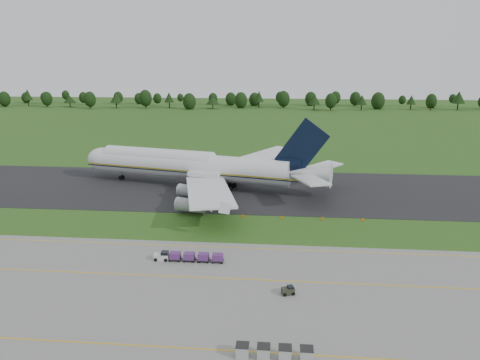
# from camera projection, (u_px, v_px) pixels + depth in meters

# --- Properties ---
(ground) EXTENTS (600.00, 600.00, 0.00)m
(ground) POSITION_uv_depth(u_px,v_px,m) (245.00, 228.00, 92.68)
(ground) COLOR #285018
(ground) RESTS_ON ground
(apron) EXTENTS (300.00, 52.00, 0.06)m
(apron) POSITION_uv_depth(u_px,v_px,m) (223.00, 322.00, 59.93)
(apron) COLOR slate
(apron) RESTS_ON ground
(taxiway) EXTENTS (300.00, 40.00, 0.08)m
(taxiway) POSITION_uv_depth(u_px,v_px,m) (254.00, 190.00, 119.63)
(taxiway) COLOR black
(taxiway) RESTS_ON ground
(apron_markings) EXTENTS (300.00, 30.20, 0.01)m
(apron_markings) POSITION_uv_depth(u_px,v_px,m) (229.00, 295.00, 66.68)
(apron_markings) COLOR gold
(apron_markings) RESTS_ON apron
(tree_line) EXTENTS (525.27, 23.10, 11.88)m
(tree_line) POSITION_uv_depth(u_px,v_px,m) (257.00, 100.00, 303.49)
(tree_line) COLOR black
(tree_line) RESTS_ON ground
(aircraft) EXTENTS (68.72, 64.98, 19.22)m
(aircraft) POSITION_uv_depth(u_px,v_px,m) (195.00, 166.00, 121.54)
(aircraft) COLOR silver
(aircraft) RESTS_ON ground
(baggage_train) EXTENTS (11.65, 1.49, 1.43)m
(baggage_train) POSITION_uv_depth(u_px,v_px,m) (188.00, 257.00, 77.55)
(baggage_train) COLOR silver
(baggage_train) RESTS_ON apron
(utility_cart) EXTENTS (2.02, 1.56, 0.98)m
(utility_cart) POSITION_uv_depth(u_px,v_px,m) (288.00, 291.00, 66.72)
(utility_cart) COLOR #292C1F
(utility_cart) RESTS_ON apron
(uld_row) EXTENTS (8.71, 1.51, 1.49)m
(uld_row) POSITION_uv_depth(u_px,v_px,m) (274.00, 352.00, 52.48)
(uld_row) COLOR #A0A0A0
(uld_row) RESTS_ON apron
(edge_markers) EXTENTS (25.41, 0.30, 0.60)m
(edge_markers) POSITION_uv_depth(u_px,v_px,m) (302.00, 218.00, 97.71)
(edge_markers) COLOR #E46207
(edge_markers) RESTS_ON ground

